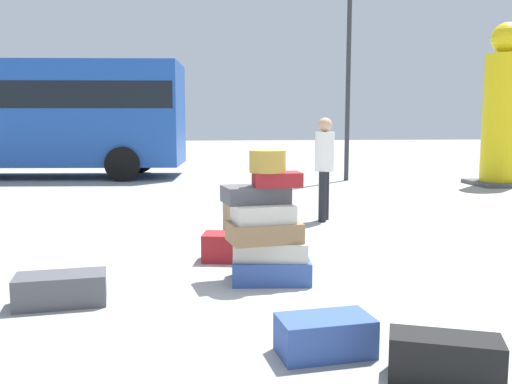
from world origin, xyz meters
TOP-DOWN VIEW (x-y plane):
  - ground_plane at (0.00, 0.00)m, footprint 80.00×80.00m
  - suitcase_tower at (-0.37, -0.01)m, footprint 0.88×0.71m
  - suitcase_brown_upright_blue at (-0.56, 2.45)m, footprint 0.24×0.36m
  - suitcase_navy_right_side at (-0.21, -1.80)m, footprint 0.67×0.43m
  - suitcase_maroon_white_trunk at (-0.66, 0.81)m, footprint 0.71×0.48m
  - suitcase_black_left_side at (0.42, -2.26)m, footprint 0.71×0.49m
  - suitcase_charcoal_behind_tower at (-2.22, -0.54)m, footprint 0.79×0.47m
  - person_bearded_onlooker at (0.94, 3.18)m, footprint 0.30×0.32m
  - yellow_dummy_statue at (6.36, 7.56)m, footprint 1.33×1.33m
  - parked_bus at (-5.47, 10.89)m, footprint 8.22×3.23m
  - lamp_post at (2.91, 9.03)m, footprint 0.36×0.36m

SIDE VIEW (x-z plane):
  - ground_plane at x=0.00m, z-range 0.00..0.00m
  - suitcase_navy_right_side at x=-0.21m, z-range 0.00..0.26m
  - suitcase_charcoal_behind_tower at x=-2.22m, z-range 0.00..0.27m
  - suitcase_black_left_side at x=0.42m, z-range 0.00..0.28m
  - suitcase_maroon_white_trunk at x=-0.66m, z-range 0.00..0.31m
  - suitcase_brown_upright_blue at x=-0.56m, z-range 0.00..0.52m
  - suitcase_tower at x=-0.37m, z-range -0.13..1.15m
  - person_bearded_onlooker at x=0.94m, z-range 0.15..1.77m
  - yellow_dummy_statue at x=6.36m, z-range -0.22..3.68m
  - parked_bus at x=-5.47m, z-range 0.26..3.41m
  - lamp_post at x=2.91m, z-range 0.99..8.19m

